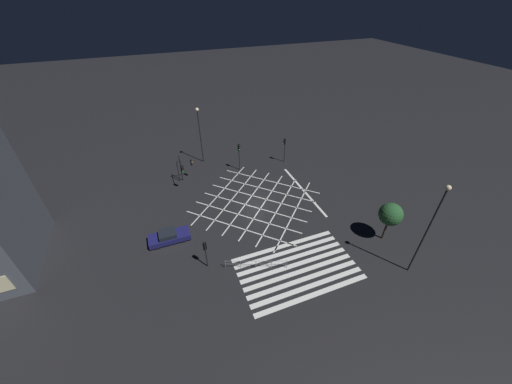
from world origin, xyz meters
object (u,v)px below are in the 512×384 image
object	(u,v)px
traffic_light_ne_main	(284,146)
waiting_car	(169,236)
street_lamp_west	(432,220)
traffic_light_median_north	(239,152)
traffic_light_sw_cross	(205,249)
traffic_light_nw_cross	(181,168)
street_tree_near	(391,214)
street_lamp_east	(199,125)
traffic_light_nw_main	(186,165)

from	to	relation	value
traffic_light_ne_main	waiting_car	world-z (taller)	traffic_light_ne_main
street_lamp_west	traffic_light_median_north	bearing A→B (deg)	112.10
traffic_light_sw_cross	waiting_car	size ratio (longest dim) A/B	0.75
traffic_light_nw_cross	street_tree_near	bearing A→B (deg)	46.20
traffic_light_ne_main	traffic_light_median_north	distance (m)	7.10
street_lamp_east	traffic_light_ne_main	bearing A→B (deg)	-21.77
street_lamp_west	traffic_light_ne_main	bearing A→B (deg)	95.89
street_tree_near	waiting_car	xyz separation A→B (m)	(-21.80, 8.04, -2.83)
waiting_car	traffic_light_median_north	bearing A→B (deg)	43.09
traffic_light_ne_main	street_tree_near	size ratio (longest dim) A/B	0.85
street_lamp_west	street_tree_near	size ratio (longest dim) A/B	2.17
traffic_light_ne_main	traffic_light_nw_cross	size ratio (longest dim) A/B	0.99
traffic_light_ne_main	street_tree_near	world-z (taller)	street_tree_near
traffic_light_sw_cross	traffic_light_median_north	bearing A→B (deg)	-28.78
traffic_light_nw_cross	waiting_car	xyz separation A→B (m)	(-3.28, -9.72, -2.36)
traffic_light_median_north	street_tree_near	distance (m)	21.50
traffic_light_sw_cross	traffic_light_ne_main	bearing A→B (deg)	-45.42
traffic_light_sw_cross	waiting_car	bearing A→B (deg)	32.26
traffic_light_nw_cross	street_tree_near	xyz separation A→B (m)	(18.52, -17.77, 0.47)
traffic_light_nw_cross	street_tree_near	world-z (taller)	street_tree_near
traffic_light_sw_cross	traffic_light_median_north	world-z (taller)	traffic_light_median_north
traffic_light_sw_cross	traffic_light_median_north	xyz separation A→B (m)	(8.65, 15.74, 0.69)
traffic_light_median_north	street_lamp_east	distance (m)	6.99
street_lamp_east	waiting_car	xyz separation A→B (m)	(-7.17, -15.34, -5.44)
traffic_light_median_north	street_tree_near	xyz separation A→B (m)	(10.12, -18.97, 0.40)
traffic_light_nw_main	street_lamp_west	bearing A→B (deg)	-54.12
street_tree_near	traffic_light_ne_main	bearing A→B (deg)	99.18
street_lamp_east	street_tree_near	xyz separation A→B (m)	(14.64, -23.38, -2.61)
street_lamp_west	waiting_car	size ratio (longest dim) A/B	2.32
traffic_light_nw_main	traffic_light_nw_cross	size ratio (longest dim) A/B	0.80
traffic_light_nw_cross	street_tree_near	distance (m)	25.67
traffic_light_sw_cross	traffic_light_nw_main	bearing A→B (deg)	-3.63
traffic_light_median_north	street_lamp_west	xyz separation A→B (m)	(9.48, -23.34, 3.49)
traffic_light_nw_main	street_lamp_west	world-z (taller)	street_lamp_west
traffic_light_ne_main	street_tree_near	distance (m)	18.99
traffic_light_nw_main	street_lamp_west	xyz separation A→B (m)	(17.11, -23.65, 4.20)
traffic_light_ne_main	waiting_car	bearing A→B (deg)	29.68
street_lamp_east	street_tree_near	bearing A→B (deg)	-57.95
traffic_light_sw_cross	traffic_light_nw_cross	distance (m)	14.55
traffic_light_nw_cross	street_lamp_east	world-z (taller)	street_lamp_east
waiting_car	street_lamp_west	bearing A→B (deg)	-30.40
traffic_light_sw_cross	traffic_light_nw_main	xyz separation A→B (m)	(1.02, 16.04, -0.02)
traffic_light_ne_main	traffic_light_nw_main	bearing A→B (deg)	-2.07
street_tree_near	waiting_car	distance (m)	23.41
street_tree_near	traffic_light_sw_cross	bearing A→B (deg)	170.23
traffic_light_ne_main	traffic_light_sw_cross	bearing A→B (deg)	44.58
waiting_car	street_lamp_east	bearing A→B (deg)	64.95
traffic_light_nw_main	street_lamp_east	distance (m)	6.36
traffic_light_nw_cross	waiting_car	world-z (taller)	traffic_light_nw_cross
traffic_light_sw_cross	street_lamp_east	size ratio (longest dim) A/B	0.38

